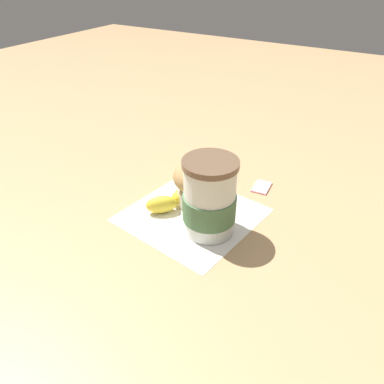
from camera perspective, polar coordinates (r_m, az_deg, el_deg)
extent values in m
plane|color=tan|center=(0.70, 0.00, -3.53)|extent=(3.00, 3.00, 0.00)
cube|color=white|center=(0.69, 0.00, -3.48)|extent=(0.25, 0.25, 0.00)
cylinder|color=silver|center=(0.62, 2.67, -1.15)|extent=(0.09, 0.09, 0.13)
cylinder|color=brown|center=(0.59, 2.84, 4.34)|extent=(0.09, 0.09, 0.01)
cylinder|color=#4C754C|center=(0.63, 2.64, -2.23)|extent=(0.09, 0.09, 0.05)
cylinder|color=white|center=(0.71, 0.51, -0.85)|extent=(0.06, 0.06, 0.03)
ellipsoid|color=#AD8451|center=(0.68, 0.52, 2.34)|extent=(0.08, 0.08, 0.06)
ellipsoid|color=yellow|center=(0.69, -4.70, -1.90)|extent=(0.06, 0.06, 0.03)
ellipsoid|color=yellow|center=(0.72, -0.81, -0.33)|extent=(0.06, 0.08, 0.03)
ellipsoid|color=yellow|center=(0.76, 1.31, 1.80)|extent=(0.04, 0.07, 0.03)
ellipsoid|color=yellow|center=(0.81, 1.45, 3.93)|extent=(0.05, 0.06, 0.03)
cube|color=pink|center=(0.78, 10.57, 0.86)|extent=(0.04, 0.05, 0.01)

